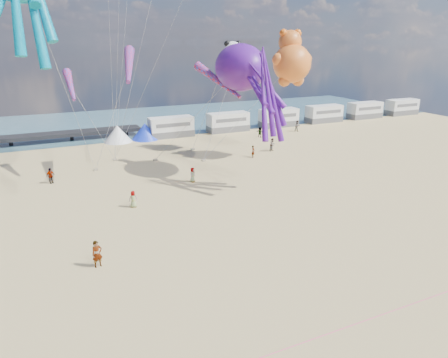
# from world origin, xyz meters

# --- Properties ---
(ground) EXTENTS (120.00, 120.00, 0.00)m
(ground) POSITION_xyz_m (0.00, 0.00, 0.00)
(ground) COLOR #D1B778
(ground) RESTS_ON ground
(water) EXTENTS (120.00, 120.00, 0.00)m
(water) POSITION_xyz_m (0.00, 55.00, 0.02)
(water) COLOR #3B6271
(water) RESTS_ON ground
(motorhome_0) EXTENTS (6.60, 2.50, 3.00)m
(motorhome_0) POSITION_xyz_m (6.00, 40.00, 1.50)
(motorhome_0) COLOR silver
(motorhome_0) RESTS_ON ground
(motorhome_1) EXTENTS (6.60, 2.50, 3.00)m
(motorhome_1) POSITION_xyz_m (15.50, 40.00, 1.50)
(motorhome_1) COLOR silver
(motorhome_1) RESTS_ON ground
(motorhome_2) EXTENTS (6.60, 2.50, 3.00)m
(motorhome_2) POSITION_xyz_m (25.00, 40.00, 1.50)
(motorhome_2) COLOR silver
(motorhome_2) RESTS_ON ground
(motorhome_3) EXTENTS (6.60, 2.50, 3.00)m
(motorhome_3) POSITION_xyz_m (34.50, 40.00, 1.50)
(motorhome_3) COLOR silver
(motorhome_3) RESTS_ON ground
(motorhome_4) EXTENTS (6.60, 2.50, 3.00)m
(motorhome_4) POSITION_xyz_m (44.00, 40.00, 1.50)
(motorhome_4) COLOR silver
(motorhome_4) RESTS_ON ground
(motorhome_5) EXTENTS (6.60, 2.50, 3.00)m
(motorhome_5) POSITION_xyz_m (53.50, 40.00, 1.50)
(motorhome_5) COLOR silver
(motorhome_5) RESTS_ON ground
(tent_white) EXTENTS (4.00, 4.00, 2.40)m
(tent_white) POSITION_xyz_m (-2.00, 40.00, 1.20)
(tent_white) COLOR white
(tent_white) RESTS_ON ground
(tent_blue) EXTENTS (4.00, 4.00, 2.40)m
(tent_blue) POSITION_xyz_m (2.00, 40.00, 1.20)
(tent_blue) COLOR #1933CC
(tent_blue) RESTS_ON ground
(rope_line) EXTENTS (34.00, 0.03, 0.03)m
(rope_line) POSITION_xyz_m (0.00, -5.00, 0.02)
(rope_line) COLOR #F2338C
(rope_line) RESTS_ON ground
(standing_person) EXTENTS (0.73, 0.56, 1.80)m
(standing_person) POSITION_xyz_m (-9.43, 6.18, 0.90)
(standing_person) COLOR tan
(standing_person) RESTS_ON ground
(beachgoer_0) EXTENTS (0.62, 0.50, 1.49)m
(beachgoer_0) POSITION_xyz_m (-5.24, 14.96, 0.75)
(beachgoer_0) COLOR #7F6659
(beachgoer_0) RESTS_ON ground
(beachgoer_1) EXTENTS (0.97, 0.79, 1.71)m
(beachgoer_1) POSITION_xyz_m (15.62, 26.36, 0.85)
(beachgoer_1) COLOR #7F6659
(beachgoer_1) RESTS_ON ground
(beachgoer_3) EXTENTS (1.19, 1.02, 1.60)m
(beachgoer_3) POSITION_xyz_m (-11.54, 24.67, 0.80)
(beachgoer_3) COLOR #7F6659
(beachgoer_3) RESTS_ON ground
(beachgoer_4) EXTENTS (0.78, 0.95, 1.51)m
(beachgoer_4) POSITION_xyz_m (18.12, 34.20, 0.76)
(beachgoer_4) COLOR #7F6659
(beachgoer_4) RESTS_ON ground
(beachgoer_5) EXTENTS (1.35, 1.27, 1.52)m
(beachgoer_5) POSITION_xyz_m (11.81, 24.66, 0.76)
(beachgoer_5) COLOR #7F6659
(beachgoer_5) RESTS_ON ground
(beachgoer_6) EXTENTS (0.66, 0.65, 1.53)m
(beachgoer_6) POSITION_xyz_m (1.75, 19.12, 0.76)
(beachgoer_6) COLOR #7F6659
(beachgoer_6) RESTS_ON ground
(beachgoer_7) EXTENTS (1.00, 0.79, 1.79)m
(beachgoer_7) POSITION_xyz_m (25.50, 35.12, 0.89)
(beachgoer_7) COLOR #7F6659
(beachgoer_7) RESTS_ON ground
(sandbag_a) EXTENTS (0.50, 0.35, 0.22)m
(sandbag_a) POSITION_xyz_m (-6.84, 27.05, 0.11)
(sandbag_a) COLOR gray
(sandbag_a) RESTS_ON ground
(sandbag_b) EXTENTS (0.50, 0.35, 0.22)m
(sandbag_b) POSITION_xyz_m (0.30, 28.25, 0.11)
(sandbag_b) COLOR gray
(sandbag_b) RESTS_ON ground
(sandbag_c) EXTENTS (0.50, 0.35, 0.22)m
(sandbag_c) POSITION_xyz_m (5.60, 25.69, 0.11)
(sandbag_c) COLOR gray
(sandbag_c) RESTS_ON ground
(sandbag_d) EXTENTS (0.50, 0.35, 0.22)m
(sandbag_d) POSITION_xyz_m (6.22, 31.21, 0.11)
(sandbag_d) COLOR gray
(sandbag_d) RESTS_ON ground
(sandbag_e) EXTENTS (0.50, 0.35, 0.22)m
(sandbag_e) POSITION_xyz_m (-4.17, 30.30, 0.11)
(sandbag_e) COLOR gray
(sandbag_e) RESTS_ON ground
(kite_octopus_purple) EXTENTS (7.44, 10.62, 11.16)m
(kite_octopus_purple) POSITION_xyz_m (7.38, 19.72, 11.21)
(kite_octopus_purple) COLOR #53158B
(kite_panda) EXTENTS (4.44, 4.20, 6.04)m
(kite_panda) POSITION_xyz_m (11.02, 28.59, 10.81)
(kite_panda) COLOR white
(kite_teddy_orange) EXTENTS (5.51, 5.21, 7.46)m
(kite_teddy_orange) POSITION_xyz_m (15.39, 22.47, 11.32)
(kite_teddy_orange) COLOR orange
(windsock_left) EXTENTS (2.94, 7.75, 7.72)m
(windsock_left) POSITION_xyz_m (-3.04, 23.45, 11.49)
(windsock_left) COLOR red
(windsock_mid) EXTENTS (3.58, 6.71, 6.86)m
(windsock_mid) POSITION_xyz_m (5.94, 22.04, 9.76)
(windsock_mid) COLOR red
(windsock_right) EXTENTS (0.99, 5.08, 5.07)m
(windsock_right) POSITION_xyz_m (-8.46, 26.63, 9.48)
(windsock_right) COLOR red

